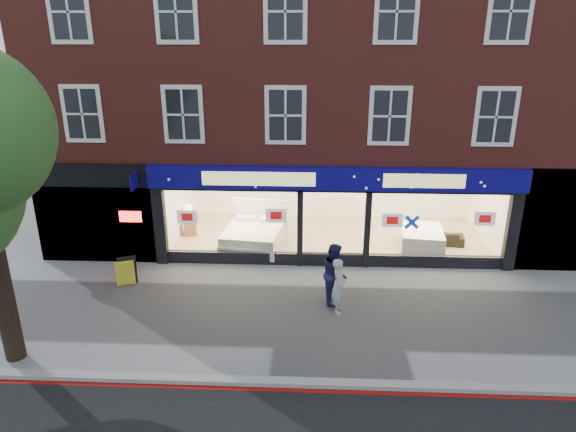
# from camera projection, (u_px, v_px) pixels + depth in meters

# --- Properties ---
(ground) EXTENTS (120.00, 120.00, 0.00)m
(ground) POSITION_uv_depth(u_px,v_px,m) (336.00, 315.00, 13.64)
(ground) COLOR gray
(ground) RESTS_ON ground
(kerb_line) EXTENTS (60.00, 0.10, 0.01)m
(kerb_line) POSITION_uv_depth(u_px,v_px,m) (343.00, 392.00, 10.73)
(kerb_line) COLOR #8C0A07
(kerb_line) RESTS_ON ground
(kerb_stone) EXTENTS (60.00, 0.25, 0.12)m
(kerb_stone) POSITION_uv_depth(u_px,v_px,m) (342.00, 384.00, 10.90)
(kerb_stone) COLOR gray
(kerb_stone) RESTS_ON ground
(showroom_floor) EXTENTS (11.00, 4.50, 0.10)m
(showroom_floor) POSITION_uv_depth(u_px,v_px,m) (330.00, 238.00, 18.55)
(showroom_floor) COLOR tan
(showroom_floor) RESTS_ON ground
(building) EXTENTS (19.00, 8.26, 10.30)m
(building) POSITION_uv_depth(u_px,v_px,m) (334.00, 44.00, 17.85)
(building) COLOR maroon
(building) RESTS_ON ground
(display_bed) EXTENTS (2.22, 2.58, 1.34)m
(display_bed) POSITION_uv_depth(u_px,v_px,m) (254.00, 235.00, 17.66)
(display_bed) COLOR silver
(display_bed) RESTS_ON showroom_floor
(bedside_table) EXTENTS (0.55, 0.55, 0.55)m
(bedside_table) POSITION_uv_depth(u_px,v_px,m) (190.00, 227.00, 18.64)
(bedside_table) COLOR brown
(bedside_table) RESTS_ON showroom_floor
(mattress_stack) EXTENTS (1.56, 1.88, 0.69)m
(mattress_stack) POSITION_uv_depth(u_px,v_px,m) (421.00, 239.00, 17.40)
(mattress_stack) COLOR silver
(mattress_stack) RESTS_ON showroom_floor
(sofa) EXTENTS (1.73, 0.86, 0.48)m
(sofa) POSITION_uv_depth(u_px,v_px,m) (439.00, 237.00, 17.87)
(sofa) COLOR black
(sofa) RESTS_ON showroom_floor
(a_board) EXTENTS (0.64, 0.53, 0.85)m
(a_board) POSITION_uv_depth(u_px,v_px,m) (126.00, 272.00, 15.11)
(a_board) COLOR yellow
(a_board) RESTS_ON ground
(pedestrian_grey) EXTENTS (0.39, 0.57, 1.54)m
(pedestrian_grey) POSITION_uv_depth(u_px,v_px,m) (339.00, 286.00, 13.56)
(pedestrian_grey) COLOR #AAACB2
(pedestrian_grey) RESTS_ON ground
(pedestrian_blue) EXTENTS (0.70, 0.87, 1.73)m
(pedestrian_blue) POSITION_uv_depth(u_px,v_px,m) (335.00, 273.00, 14.04)
(pedestrian_blue) COLOR #191C47
(pedestrian_blue) RESTS_ON ground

